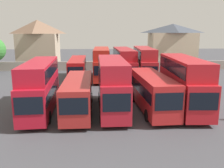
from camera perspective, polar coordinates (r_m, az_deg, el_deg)
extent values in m
plane|color=#424247|center=(41.40, -1.08, 1.62)|extent=(140.00, 140.00, 0.00)
cube|color=gray|center=(49.00, -1.40, 4.35)|extent=(56.00, 0.50, 1.80)
cube|color=red|center=(24.10, -16.53, -2.10)|extent=(3.13, 10.64, 3.02)
cube|color=black|center=(19.02, -19.14, -4.94)|extent=(2.12, 0.23, 1.36)
cube|color=black|center=(24.02, -16.58, -1.26)|extent=(3.11, 9.80, 0.95)
cube|color=red|center=(23.92, -16.75, 3.32)|extent=(3.04, 10.11, 1.51)
cube|color=black|center=(23.92, -16.75, 3.32)|extent=(3.09, 9.59, 1.06)
cylinder|color=black|center=(21.22, -14.76, -7.65)|extent=(0.38, 1.12, 1.10)
cylinder|color=black|center=(21.65, -20.62, -7.65)|extent=(0.38, 1.12, 1.10)
cylinder|color=black|center=(27.39, -12.98, -3.05)|extent=(0.38, 1.12, 1.10)
cylinder|color=black|center=(27.72, -17.54, -3.13)|extent=(0.38, 1.12, 1.10)
cube|color=#AE2524|center=(23.31, -8.00, -2.32)|extent=(2.67, 10.19, 2.91)
cube|color=black|center=(18.33, -9.08, -5.26)|extent=(2.19, 0.12, 1.31)
cube|color=black|center=(23.23, -8.03, -1.49)|extent=(2.70, 9.38, 0.92)
cylinder|color=black|center=(20.62, -5.28, -7.87)|extent=(0.32, 1.11, 1.10)
cylinder|color=black|center=(20.81, -11.64, -7.90)|extent=(0.32, 1.11, 1.10)
cylinder|color=black|center=(26.62, -5.02, -3.22)|extent=(0.32, 1.11, 1.10)
cylinder|color=black|center=(26.76, -9.92, -3.27)|extent=(0.32, 1.11, 1.10)
cube|color=#B31927|center=(23.41, 0.02, -1.79)|extent=(2.64, 10.18, 3.18)
cube|color=black|center=(18.42, 1.12, -4.46)|extent=(2.17, 0.12, 1.43)
cube|color=black|center=(23.32, 0.02, -0.88)|extent=(2.66, 9.37, 1.00)
cube|color=#B31927|center=(23.20, -0.02, 4.02)|extent=(2.58, 9.67, 1.53)
cube|color=black|center=(23.20, -0.02, 4.02)|extent=(2.66, 9.16, 1.07)
cylinder|color=black|center=(20.93, 3.74, -7.54)|extent=(0.32, 1.10, 1.10)
cylinder|color=black|center=(20.76, -2.52, -7.69)|extent=(0.32, 1.10, 1.10)
cylinder|color=black|center=(26.89, 1.96, -3.02)|extent=(0.32, 1.10, 1.10)
cylinder|color=black|center=(26.75, -2.87, -3.11)|extent=(0.32, 1.10, 1.10)
cube|color=red|center=(24.05, 9.38, -1.60)|extent=(3.04, 10.29, 3.16)
cube|color=black|center=(19.24, 13.36, -4.11)|extent=(2.24, 0.19, 1.42)
cube|color=black|center=(23.96, 9.41, -0.72)|extent=(3.04, 9.48, 1.00)
cylinder|color=black|center=(21.90, 14.39, -7.00)|extent=(0.35, 1.11, 1.10)
cylinder|color=black|center=(21.23, 8.39, -7.36)|extent=(0.35, 1.11, 1.10)
cylinder|color=black|center=(27.64, 9.94, -2.78)|extent=(0.35, 1.11, 1.10)
cylinder|color=black|center=(27.11, 5.16, -2.94)|extent=(0.35, 1.11, 1.10)
cube|color=red|center=(25.12, 16.45, -1.37)|extent=(3.04, 10.82, 3.15)
cube|color=black|center=(20.12, 20.93, -3.91)|extent=(2.29, 0.17, 1.42)
cube|color=black|center=(25.04, 16.50, -0.53)|extent=(3.04, 9.97, 0.99)
cube|color=red|center=(24.94, 16.60, 4.11)|extent=(2.96, 10.28, 1.62)
cube|color=black|center=(24.94, 16.60, 4.11)|extent=(3.03, 9.75, 1.14)
cylinder|color=black|center=(22.88, 21.53, -6.65)|extent=(0.35, 1.11, 1.10)
cylinder|color=black|center=(22.10, 15.74, -6.90)|extent=(0.35, 1.11, 1.10)
cylinder|color=black|center=(28.88, 16.66, -2.47)|extent=(0.35, 1.11, 1.10)
cylinder|color=black|center=(28.26, 12.02, -2.53)|extent=(0.35, 1.11, 1.10)
cube|color=#B51518|center=(39.35, -8.11, 3.73)|extent=(2.89, 11.74, 3.06)
cube|color=black|center=(33.52, -8.61, 2.88)|extent=(2.16, 0.16, 1.38)
cube|color=black|center=(39.30, -8.13, 4.26)|extent=(2.89, 10.81, 0.96)
cylinder|color=black|center=(35.97, -6.53, 0.82)|extent=(0.34, 1.11, 1.10)
cylinder|color=black|center=(36.10, -10.11, 0.75)|extent=(0.34, 1.11, 1.10)
cylinder|color=black|center=(43.08, -6.33, 2.71)|extent=(0.34, 1.11, 1.10)
cylinder|color=black|center=(43.19, -9.32, 2.65)|extent=(0.34, 1.11, 1.10)
cube|color=red|center=(39.23, -2.50, 3.82)|extent=(2.58, 10.37, 3.06)
cube|color=black|center=(34.05, -2.56, 3.15)|extent=(2.12, 0.12, 1.38)
cube|color=black|center=(39.18, -2.50, 4.35)|extent=(2.60, 9.55, 0.96)
cube|color=red|center=(39.22, -2.52, 7.26)|extent=(2.52, 9.85, 1.62)
cube|color=black|center=(39.22, -2.52, 7.26)|extent=(2.60, 9.34, 1.13)
cylinder|color=black|center=(36.31, -0.77, 1.00)|extent=(0.32, 1.10, 1.10)
cylinder|color=black|center=(36.33, -4.26, 0.98)|extent=(0.32, 1.10, 1.10)
cylinder|color=black|center=(42.61, -0.96, 2.68)|extent=(0.32, 1.10, 1.10)
cylinder|color=black|center=(42.63, -3.93, 2.66)|extent=(0.32, 1.10, 1.10)
cube|color=#AD1921|center=(39.40, 2.86, 3.83)|extent=(2.91, 11.83, 3.03)
cube|color=black|center=(33.58, 4.19, 2.97)|extent=(2.25, 0.15, 1.36)
cube|color=black|center=(39.35, 2.87, 4.35)|extent=(2.92, 10.89, 0.95)
cube|color=#AD1921|center=(39.42, 2.84, 7.21)|extent=(2.84, 11.24, 1.59)
cube|color=black|center=(39.42, 2.84, 7.21)|extent=(2.91, 10.65, 1.11)
cylinder|color=black|center=(36.26, 5.43, 0.93)|extent=(0.33, 1.11, 1.10)
cylinder|color=black|center=(35.92, 1.75, 0.87)|extent=(0.33, 1.11, 1.10)
cylinder|color=black|center=(43.33, 3.75, 2.82)|extent=(0.33, 1.11, 1.10)
cylinder|color=black|center=(43.05, 0.66, 2.78)|extent=(0.33, 1.11, 1.10)
cube|color=#B32127|center=(39.35, 7.61, 3.78)|extent=(2.91, 11.30, 3.10)
cube|color=black|center=(33.80, 8.97, 2.99)|extent=(2.16, 0.17, 1.40)
cube|color=black|center=(39.30, 7.63, 4.32)|extent=(2.91, 10.41, 0.98)
cube|color=#B32127|center=(39.35, 7.66, 7.29)|extent=(2.84, 10.74, 1.69)
cube|color=black|center=(39.35, 7.66, 7.29)|extent=(2.91, 10.19, 1.18)
cylinder|color=black|center=(36.39, 10.08, 0.84)|extent=(0.35, 1.11, 1.10)
cylinder|color=black|center=(36.04, 6.55, 0.84)|extent=(0.35, 1.11, 1.10)
cylinder|color=black|center=(43.12, 8.40, 2.66)|extent=(0.35, 1.11, 1.10)
cylinder|color=black|center=(42.83, 5.42, 2.68)|extent=(0.35, 1.11, 1.10)
cube|color=tan|center=(57.07, -16.94, 7.69)|extent=(8.50, 6.44, 7.24)
pyramid|color=brown|center=(56.94, -17.27, 12.82)|extent=(8.93, 6.76, 2.98)
cube|color=#C6B293|center=(57.73, 14.00, 7.99)|extent=(10.16, 6.08, 7.42)
pyramid|color=#3D424C|center=(57.61, 14.24, 12.66)|extent=(10.67, 6.38, 2.00)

